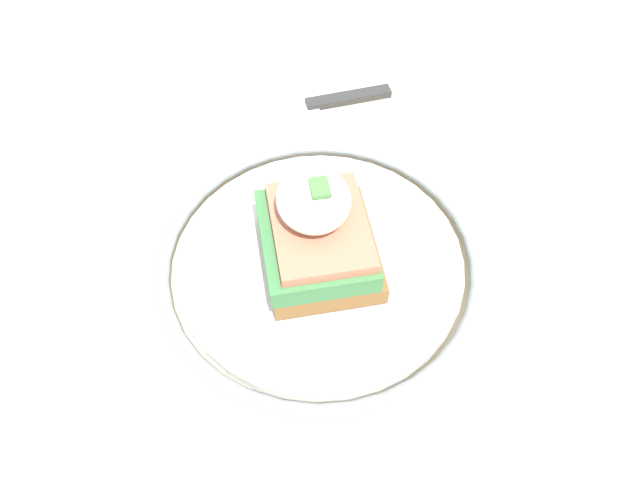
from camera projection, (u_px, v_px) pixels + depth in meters
The scene contains 4 objects.
dining_table at pixel (368, 322), 0.58m from camera, with size 1.06×0.69×0.78m.
plate at pixel (320, 262), 0.45m from camera, with size 0.24×0.24×0.02m.
sandwich at pixel (317, 232), 0.42m from camera, with size 0.09×0.08×0.08m.
knife at pixel (303, 107), 0.56m from camera, with size 0.03×0.20×0.01m.
Camera 1 is at (-0.27, 0.09, 1.16)m, focal length 35.00 mm.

